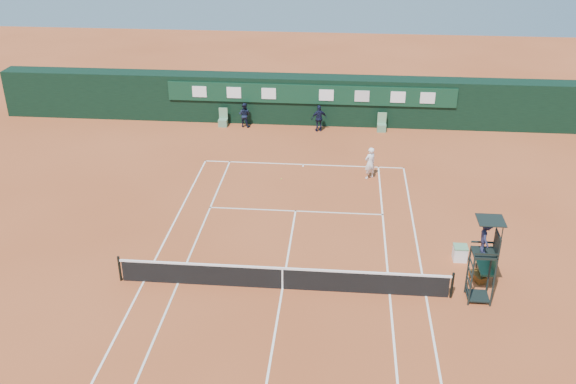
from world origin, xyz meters
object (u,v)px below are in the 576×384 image
object	(u,v)px
player_bench	(489,265)
cooler	(460,253)
tennis_net	(282,278)
umpire_chair	(486,243)
player	(370,163)

from	to	relation	value
player_bench	cooler	distance (m)	1.55
tennis_net	cooler	distance (m)	7.63
umpire_chair	cooler	bearing A→B (deg)	95.14
umpire_chair	player_bench	world-z (taller)	umpire_chair
tennis_net	player	bearing A→B (deg)	71.10
player_bench	cooler	xyz separation A→B (m)	(-0.90, 1.23, -0.27)
player_bench	player	world-z (taller)	player
tennis_net	cooler	world-z (taller)	tennis_net
tennis_net	umpire_chair	size ratio (longest dim) A/B	3.77
tennis_net	player	size ratio (longest dim) A/B	7.45
tennis_net	player_bench	size ratio (longest dim) A/B	10.75
umpire_chair	player	xyz separation A→B (m)	(-3.80, 10.46, -1.59)
tennis_net	player	distance (m)	11.04
tennis_net	player	world-z (taller)	player
umpire_chair	player_bench	distance (m)	2.50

